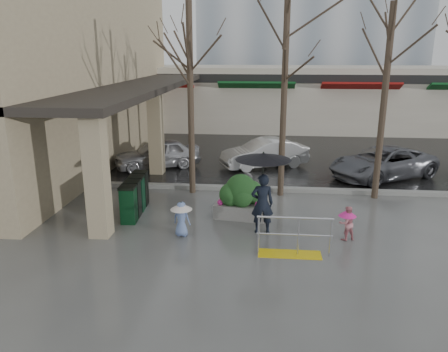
% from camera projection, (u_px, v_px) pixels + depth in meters
% --- Properties ---
extents(ground, '(120.00, 120.00, 0.00)m').
position_uv_depth(ground, '(241.00, 234.00, 12.39)').
color(ground, '#51514F').
rests_on(ground, ground).
extents(street_asphalt, '(120.00, 36.00, 0.01)m').
position_uv_depth(street_asphalt, '(258.00, 118.00, 33.43)').
color(street_asphalt, black).
rests_on(street_asphalt, ground).
extents(curb, '(120.00, 0.30, 0.15)m').
position_uv_depth(curb, '(248.00, 188.00, 16.19)').
color(curb, gray).
rests_on(curb, ground).
extents(near_building, '(6.00, 18.00, 8.00)m').
position_uv_depth(near_building, '(54.00, 73.00, 19.76)').
color(near_building, tan).
rests_on(near_building, ground).
extents(canopy_slab, '(2.80, 18.00, 0.25)m').
position_uv_depth(canopy_slab, '(145.00, 82.00, 19.48)').
color(canopy_slab, '#2D2823').
rests_on(canopy_slab, pillar_front).
extents(pillar_front, '(0.55, 0.55, 3.50)m').
position_uv_depth(pillar_front, '(97.00, 176.00, 11.78)').
color(pillar_front, tan).
rests_on(pillar_front, ground).
extents(pillar_back, '(0.55, 0.55, 3.50)m').
position_uv_depth(pillar_back, '(156.00, 132.00, 18.00)').
color(pillar_back, tan).
rests_on(pillar_back, ground).
extents(storefront_row, '(34.00, 6.74, 4.00)m').
position_uv_depth(storefront_row, '(288.00, 97.00, 28.83)').
color(storefront_row, beige).
rests_on(storefront_row, ground).
extents(handrail, '(1.90, 0.50, 1.03)m').
position_uv_depth(handrail, '(292.00, 241.00, 11.01)').
color(handrail, yellow).
rests_on(handrail, ground).
extents(tree_west, '(3.20, 3.20, 6.80)m').
position_uv_depth(tree_west, '(190.00, 48.00, 14.60)').
color(tree_west, '#382B21').
rests_on(tree_west, ground).
extents(tree_midwest, '(3.20, 3.20, 7.00)m').
position_uv_depth(tree_midwest, '(286.00, 43.00, 14.27)').
color(tree_midwest, '#382B21').
rests_on(tree_midwest, ground).
extents(tree_mideast, '(3.20, 3.20, 6.50)m').
position_uv_depth(tree_mideast, '(389.00, 55.00, 14.07)').
color(tree_mideast, '#382B21').
rests_on(tree_mideast, ground).
extents(woman, '(1.54, 1.54, 2.36)m').
position_uv_depth(woman, '(263.00, 181.00, 12.05)').
color(woman, black).
rests_on(woman, ground).
extents(child_pink, '(0.57, 0.51, 0.97)m').
position_uv_depth(child_pink, '(347.00, 221.00, 11.85)').
color(child_pink, '#D6828D').
rests_on(child_pink, ground).
extents(child_blue, '(0.61, 0.61, 1.00)m').
position_uv_depth(child_blue, '(181.00, 215.00, 12.09)').
color(child_blue, '#6A83BC').
rests_on(child_blue, ground).
extents(planter, '(1.68, 1.02, 1.38)m').
position_uv_depth(planter, '(241.00, 197.00, 13.44)').
color(planter, slate).
rests_on(planter, ground).
extents(news_boxes, '(0.58, 2.10, 1.16)m').
position_uv_depth(news_boxes, '(135.00, 196.00, 13.79)').
color(news_boxes, '#0C361B').
rests_on(news_boxes, ground).
extents(car_a, '(3.97, 2.98, 1.26)m').
position_uv_depth(car_a, '(157.00, 154.00, 19.19)').
color(car_a, '#BBBBC1').
rests_on(car_a, ground).
extents(car_b, '(4.03, 2.81, 1.26)m').
position_uv_depth(car_b, '(264.00, 153.00, 19.26)').
color(car_b, silver).
rests_on(car_b, ground).
extents(car_c, '(4.97, 4.10, 1.26)m').
position_uv_depth(car_c, '(383.00, 163.00, 17.66)').
color(car_c, slate).
rests_on(car_c, ground).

